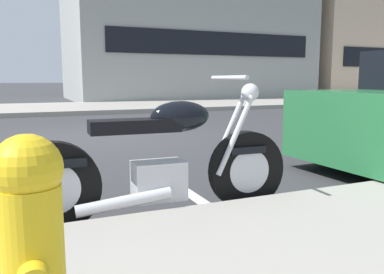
{
  "coord_description": "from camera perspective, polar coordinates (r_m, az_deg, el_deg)",
  "views": [
    {
      "loc": [
        -1.45,
        -7.63,
        1.1
      ],
      "look_at": [
        -0.14,
        -4.61,
        0.62
      ],
      "focal_mm": 36.95,
      "sensor_mm": 36.0,
      "label": 1
    }
  ],
  "objects": [
    {
      "name": "parked_motorcycle",
      "position": [
        3.1,
        -4.44,
        -4.04
      ],
      "size": [
        2.23,
        0.62,
        1.13
      ],
      "rotation": [
        0.0,
        0.0,
        -0.04
      ],
      "color": "black",
      "rests_on": "ground"
    },
    {
      "name": "ground_plane",
      "position": [
        7.85,
        -12.48,
        0.06
      ],
      "size": [
        260.0,
        260.0,
        0.0
      ],
      "primitive_type": "plane",
      "color": "#333335"
    },
    {
      "name": "parking_stall_stripe",
      "position": [
        3.84,
        -0.19,
        -8.25
      ],
      "size": [
        0.12,
        2.2,
        0.01
      ],
      "primitive_type": "cube",
      "color": "silver",
      "rests_on": "ground"
    },
    {
      "name": "sidewalk_far_curb",
      "position": [
        20.16,
        18.61,
        4.95
      ],
      "size": [
        120.0,
        5.0,
        0.14
      ],
      "primitive_type": "cube",
      "color": "gray",
      "rests_on": "ground"
    },
    {
      "name": "fire_hydrant",
      "position": [
        1.52,
        -22.17,
        -13.37
      ],
      "size": [
        0.24,
        0.36,
        0.78
      ],
      "color": "gold",
      "rests_on": "sidewalk_near_curb"
    },
    {
      "name": "townhouse_corner_block",
      "position": [
        30.74,
        20.56,
        15.83
      ],
      "size": [
        9.98,
        9.82,
        10.79
      ],
      "color": "beige",
      "rests_on": "ground"
    }
  ]
}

